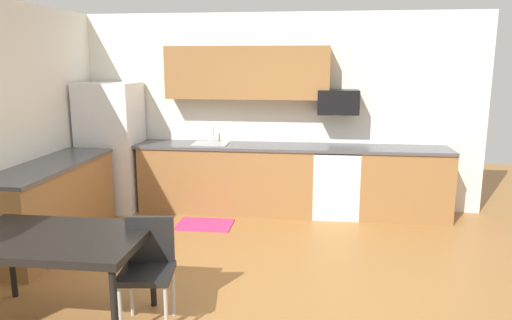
% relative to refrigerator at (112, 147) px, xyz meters
% --- Properties ---
extents(ground_plane, '(12.00, 12.00, 0.00)m').
position_rel_refrigerator_xyz_m(ground_plane, '(2.18, -2.22, -0.88)').
color(ground_plane, '#9E6B38').
extents(wall_back, '(5.80, 0.10, 2.70)m').
position_rel_refrigerator_xyz_m(wall_back, '(2.18, 0.43, 0.47)').
color(wall_back, white).
rests_on(wall_back, ground).
extents(cabinet_run_back, '(2.37, 0.60, 0.90)m').
position_rel_refrigerator_xyz_m(cabinet_run_back, '(1.61, 0.08, -0.43)').
color(cabinet_run_back, olive).
rests_on(cabinet_run_back, ground).
extents(cabinet_run_back_right, '(1.18, 0.60, 0.90)m').
position_rel_refrigerator_xyz_m(cabinet_run_back_right, '(3.99, 0.08, -0.43)').
color(cabinet_run_back_right, olive).
rests_on(cabinet_run_back_right, ground).
extents(cabinet_run_left, '(0.60, 2.00, 0.90)m').
position_rel_refrigerator_xyz_m(cabinet_run_left, '(-0.12, -1.42, -0.43)').
color(cabinet_run_left, olive).
rests_on(cabinet_run_left, ground).
extents(countertop_back, '(4.80, 0.64, 0.04)m').
position_rel_refrigerator_xyz_m(countertop_back, '(2.18, 0.08, 0.04)').
color(countertop_back, '#4C4C51').
rests_on(countertop_back, cabinet_run_back).
extents(countertop_left, '(0.64, 2.00, 0.04)m').
position_rel_refrigerator_xyz_m(countertop_left, '(-0.12, -1.42, 0.04)').
color(countertop_left, '#4C4C51').
rests_on(countertop_left, cabinet_run_left).
extents(upper_cabinets_back, '(2.20, 0.34, 0.70)m').
position_rel_refrigerator_xyz_m(upper_cabinets_back, '(1.88, 0.21, 1.02)').
color(upper_cabinets_back, olive).
extents(refrigerator, '(0.76, 0.70, 1.77)m').
position_rel_refrigerator_xyz_m(refrigerator, '(0.00, 0.00, 0.00)').
color(refrigerator, white).
rests_on(refrigerator, ground).
extents(oven_range, '(0.60, 0.60, 0.91)m').
position_rel_refrigerator_xyz_m(oven_range, '(3.10, 0.08, -0.43)').
color(oven_range, white).
rests_on(oven_range, ground).
extents(microwave, '(0.54, 0.36, 0.32)m').
position_rel_refrigerator_xyz_m(microwave, '(3.10, 0.18, 0.64)').
color(microwave, black).
extents(sink_basin, '(0.48, 0.40, 0.14)m').
position_rel_refrigerator_xyz_m(sink_basin, '(1.39, 0.08, -0.00)').
color(sink_basin, '#A5A8AD').
rests_on(sink_basin, countertop_back).
extents(sink_faucet, '(0.02, 0.02, 0.24)m').
position_rel_refrigerator_xyz_m(sink_faucet, '(1.39, 0.26, 0.16)').
color(sink_faucet, '#B2B5BA').
rests_on(sink_faucet, countertop_back).
extents(dining_table, '(1.40, 0.90, 0.75)m').
position_rel_refrigerator_xyz_m(dining_table, '(0.84, -3.04, -0.20)').
color(dining_table, black).
rests_on(dining_table, ground).
extents(chair_near_table, '(0.45, 0.45, 0.85)m').
position_rel_refrigerator_xyz_m(chair_near_table, '(1.54, -2.92, -0.38)').
color(chair_near_table, black).
rests_on(chair_near_table, ground).
extents(floor_mat, '(0.70, 0.50, 0.01)m').
position_rel_refrigerator_xyz_m(floor_mat, '(1.44, -0.57, -0.88)').
color(floor_mat, '#CC3372').
rests_on(floor_mat, ground).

